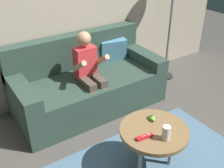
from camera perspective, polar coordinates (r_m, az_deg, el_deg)
couch at (r=3.22m, az=-5.19°, el=0.12°), size 1.72×0.80×0.83m
person_seated_on_couch at (r=2.93m, az=-4.78°, el=2.76°), size 0.33×0.40×0.97m
coffee_table at (r=2.31m, az=8.76°, el=-10.23°), size 0.57×0.57×0.45m
area_rug at (r=2.58m, az=8.10°, el=-17.10°), size 1.81×1.09×0.01m
game_remote_red_near_edge at (r=2.18m, az=6.82°, el=-11.00°), size 0.14×0.05×0.03m
nunchuk_lime at (r=2.37m, az=8.40°, el=-7.05°), size 0.07×0.10×0.05m
soda_can at (r=2.16m, az=11.34°, el=-10.08°), size 0.07×0.07×0.12m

